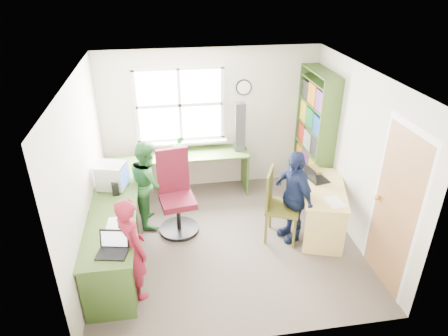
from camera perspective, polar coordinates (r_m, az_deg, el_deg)
name	(u,v)px	position (r m, az deg, el deg)	size (l,w,h in m)	color
room	(227,162)	(5.27, 0.38, 0.86)	(3.64, 3.44, 2.44)	#4B423B
l_desk	(130,236)	(5.32, -13.31, -9.37)	(2.38, 2.95, 0.75)	#416126
right_desk	(323,199)	(5.95, 13.96, -4.36)	(0.92, 1.36, 0.72)	#E8CB74
bookshelf	(314,137)	(6.73, 12.77, 4.29)	(0.30, 1.02, 2.10)	#416126
swivel_chair	(176,197)	(5.84, -6.84, -4.12)	(0.67, 0.67, 1.25)	black
wooden_chair	(278,203)	(5.64, 7.66, -4.93)	(0.61, 0.61, 1.06)	brown
crt_monitor	(112,176)	(5.73, -15.69, -1.09)	(0.45, 0.42, 0.36)	silver
laptop_left	(113,247)	(4.60, -15.55, -10.85)	(0.37, 0.33, 0.22)	black
laptop_right	(314,176)	(5.99, 12.73, -1.16)	(0.35, 0.39, 0.24)	black
speaker_a	(115,189)	(5.60, -15.27, -2.88)	(0.10, 0.10, 0.18)	black
speaker_b	(117,169)	(6.10, -14.99, -0.18)	(0.11, 0.11, 0.18)	black
cd_tower	(240,127)	(6.56, 2.25, 5.88)	(0.17, 0.15, 0.82)	black
game_box	(310,170)	(6.21, 12.17, -0.28)	(0.32, 0.32, 0.06)	red
paper_a	(116,225)	(5.03, -15.14, -7.81)	(0.25, 0.34, 0.00)	white
paper_b	(335,202)	(5.54, 15.55, -4.71)	(0.24, 0.32, 0.00)	white
potted_plant	(179,145)	(6.58, -6.44, 3.33)	(0.17, 0.14, 0.31)	#29672D
person_red	(132,249)	(4.76, -13.03, -11.17)	(0.48, 0.32, 1.32)	maroon
person_green	(149,183)	(6.00, -10.70, -2.12)	(0.64, 0.50, 1.33)	#2C6E2F
person_navy	(293,196)	(5.62, 9.87, -4.00)	(0.80, 0.33, 1.37)	#162145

